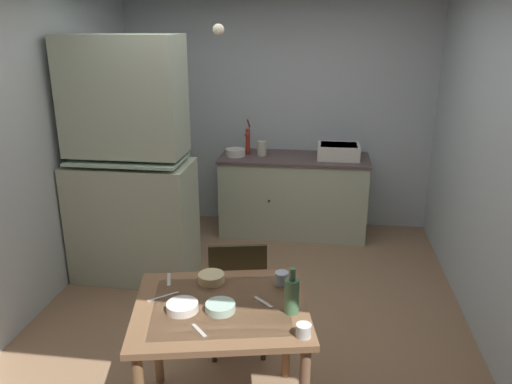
# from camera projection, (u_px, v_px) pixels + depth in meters

# --- Properties ---
(ground_plane) EXTENTS (5.10, 5.10, 0.00)m
(ground_plane) POSITION_uv_depth(u_px,v_px,m) (251.00, 313.00, 4.09)
(ground_plane) COLOR #916F52
(wall_back) EXTENTS (3.51, 0.10, 2.52)m
(wall_back) POSITION_uv_depth(u_px,v_px,m) (278.00, 115.00, 5.66)
(wall_back) COLOR silver
(wall_back) RESTS_ON ground
(wall_left) EXTENTS (0.10, 4.20, 2.52)m
(wall_left) POSITION_uv_depth(u_px,v_px,m) (28.00, 155.00, 3.91)
(wall_left) COLOR silver
(wall_left) RESTS_ON ground
(wall_right) EXTENTS (0.10, 4.20, 2.52)m
(wall_right) POSITION_uv_depth(u_px,v_px,m) (502.00, 173.00, 3.46)
(wall_right) COLOR silver
(wall_right) RESTS_ON ground
(hutch_cabinet) EXTENTS (1.07, 0.58, 2.16)m
(hutch_cabinet) POSITION_uv_depth(u_px,v_px,m) (130.00, 171.00, 4.40)
(hutch_cabinet) COLOR #AFBCA1
(hutch_cabinet) RESTS_ON ground
(counter_cabinet) EXTENTS (1.60, 0.64, 0.87)m
(counter_cabinet) POSITION_uv_depth(u_px,v_px,m) (293.00, 195.00, 5.55)
(counter_cabinet) COLOR #AFBCA1
(counter_cabinet) RESTS_ON ground
(sink_basin) EXTENTS (0.44, 0.34, 0.15)m
(sink_basin) POSITION_uv_depth(u_px,v_px,m) (339.00, 151.00, 5.32)
(sink_basin) COLOR white
(sink_basin) RESTS_ON counter_cabinet
(hand_pump) EXTENTS (0.05, 0.27, 0.39)m
(hand_pump) POSITION_uv_depth(u_px,v_px,m) (248.00, 139.00, 5.46)
(hand_pump) COLOR maroon
(hand_pump) RESTS_ON counter_cabinet
(mixing_bowl_counter) EXTENTS (0.21, 0.21, 0.08)m
(mixing_bowl_counter) POSITION_uv_depth(u_px,v_px,m) (235.00, 152.00, 5.43)
(mixing_bowl_counter) COLOR white
(mixing_bowl_counter) RESTS_ON counter_cabinet
(stoneware_crock) EXTENTS (0.10, 0.10, 0.16)m
(stoneware_crock) POSITION_uv_depth(u_px,v_px,m) (262.00, 148.00, 5.43)
(stoneware_crock) COLOR beige
(stoneware_crock) RESTS_ON counter_cabinet
(dining_table) EXTENTS (1.10, 0.99, 0.76)m
(dining_table) POSITION_uv_depth(u_px,v_px,m) (222.00, 323.00, 2.80)
(dining_table) COLOR brown
(dining_table) RESTS_ON ground
(chair_far_side) EXTENTS (0.47, 0.47, 0.89)m
(chair_far_side) POSITION_uv_depth(u_px,v_px,m) (238.00, 292.00, 3.46)
(chair_far_side) COLOR #332715
(chair_far_side) RESTS_ON ground
(serving_bowl_wide) EXTENTS (0.16, 0.16, 0.04)m
(serving_bowl_wide) POSITION_uv_depth(u_px,v_px,m) (220.00, 307.00, 2.70)
(serving_bowl_wide) COLOR #ADD1C1
(serving_bowl_wide) RESTS_ON dining_table
(soup_bowl_small) EXTENTS (0.17, 0.17, 0.04)m
(soup_bowl_small) POSITION_uv_depth(u_px,v_px,m) (182.00, 307.00, 2.71)
(soup_bowl_small) COLOR white
(soup_bowl_small) RESTS_ON dining_table
(sauce_dish) EXTENTS (0.16, 0.16, 0.05)m
(sauce_dish) POSITION_uv_depth(u_px,v_px,m) (211.00, 278.00, 3.00)
(sauce_dish) COLOR beige
(sauce_dish) RESTS_ON dining_table
(mug_tall) EXTENTS (0.08, 0.08, 0.07)m
(mug_tall) POSITION_uv_depth(u_px,v_px,m) (304.00, 330.00, 2.48)
(mug_tall) COLOR white
(mug_tall) RESTS_ON dining_table
(mug_dark) EXTENTS (0.08, 0.08, 0.08)m
(mug_dark) POSITION_uv_depth(u_px,v_px,m) (282.00, 278.00, 2.98)
(mug_dark) COLOR #9EB2C6
(mug_dark) RESTS_ON dining_table
(glass_bottle) EXTENTS (0.08, 0.08, 0.26)m
(glass_bottle) POSITION_uv_depth(u_px,v_px,m) (292.00, 295.00, 2.66)
(glass_bottle) COLOR #4C7F56
(glass_bottle) RESTS_ON dining_table
(table_knife) EXTENTS (0.15, 0.13, 0.00)m
(table_knife) POSITION_uv_depth(u_px,v_px,m) (163.00, 297.00, 2.85)
(table_knife) COLOR silver
(table_knife) RESTS_ON dining_table
(teaspoon_near_bowl) EXTENTS (0.06, 0.16, 0.00)m
(teaspoon_near_bowl) POSITION_uv_depth(u_px,v_px,m) (169.00, 280.00, 3.03)
(teaspoon_near_bowl) COLOR beige
(teaspoon_near_bowl) RESTS_ON dining_table
(teaspoon_by_cup) EXTENTS (0.10, 0.11, 0.00)m
(teaspoon_by_cup) POSITION_uv_depth(u_px,v_px,m) (199.00, 330.00, 2.53)
(teaspoon_by_cup) COLOR beige
(teaspoon_by_cup) RESTS_ON dining_table
(serving_spoon) EXTENTS (0.12, 0.11, 0.00)m
(serving_spoon) POSITION_uv_depth(u_px,v_px,m) (263.00, 302.00, 2.79)
(serving_spoon) COLOR beige
(serving_spoon) RESTS_ON dining_table
(pendant_bulb) EXTENTS (0.08, 0.08, 0.08)m
(pendant_bulb) POSITION_uv_depth(u_px,v_px,m) (218.00, 30.00, 3.46)
(pendant_bulb) COLOR #F9EFCC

